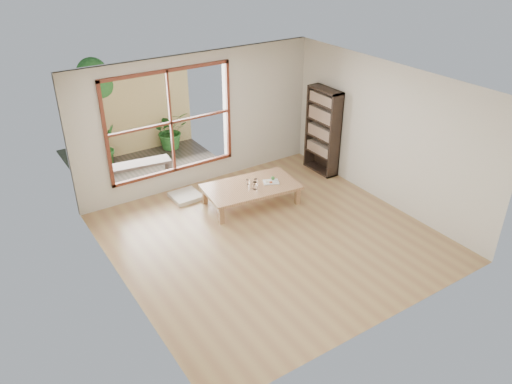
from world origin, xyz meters
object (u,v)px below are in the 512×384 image
food_tray (271,181)px  garden_bench (139,165)px  bookshelf (323,131)px  low_table (251,188)px

food_tray → garden_bench: size_ratio=0.27×
bookshelf → garden_bench: bearing=154.9°
bookshelf → garden_bench: size_ratio=1.37×
bookshelf → food_tray: bearing=-163.7°
food_tray → garden_bench: (-1.80, 2.07, -0.03)m
low_table → bookshelf: bookshelf is taller
food_tray → bookshelf: bearing=40.8°
bookshelf → food_tray: size_ratio=5.18×
low_table → food_tray: (0.40, -0.09, 0.07)m
low_table → garden_bench: (-1.41, 1.98, 0.03)m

